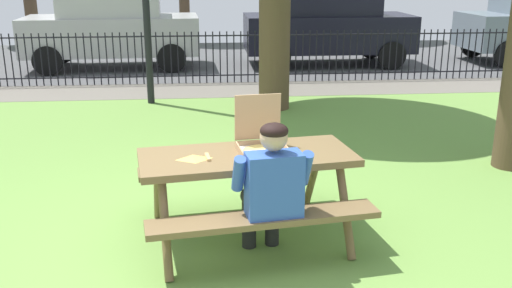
{
  "coord_description": "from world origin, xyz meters",
  "views": [
    {
      "loc": [
        0.15,
        -4.49,
        2.29
      ],
      "look_at": [
        0.6,
        0.43,
        0.75
      ],
      "focal_mm": 40.41,
      "sensor_mm": 36.0,
      "label": 1
    }
  ],
  "objects_px": {
    "parked_car_center": "(112,24)",
    "parked_car_right": "(328,22)",
    "pizza_box_open": "(261,141)",
    "adult_at_table": "(271,187)",
    "pizza_slice_on_table": "(197,158)",
    "picnic_table_foreground": "(247,173)"
  },
  "relations": [
    {
      "from": "pizza_slice_on_table",
      "to": "parked_car_center",
      "type": "height_order",
      "value": "parked_car_center"
    },
    {
      "from": "parked_car_center",
      "to": "parked_car_right",
      "type": "relative_size",
      "value": 1.02
    },
    {
      "from": "pizza_box_open",
      "to": "parked_car_right",
      "type": "height_order",
      "value": "parked_car_right"
    },
    {
      "from": "pizza_slice_on_table",
      "to": "parked_car_right",
      "type": "height_order",
      "value": "parked_car_right"
    },
    {
      "from": "parked_car_center",
      "to": "adult_at_table",
      "type": "bearing_deg",
      "value": -75.03
    },
    {
      "from": "picnic_table_foreground",
      "to": "pizza_box_open",
      "type": "relative_size",
      "value": 4.15
    },
    {
      "from": "parked_car_right",
      "to": "adult_at_table",
      "type": "bearing_deg",
      "value": -104.58
    },
    {
      "from": "pizza_box_open",
      "to": "adult_at_table",
      "type": "relative_size",
      "value": 0.4
    },
    {
      "from": "adult_at_table",
      "to": "parked_car_center",
      "type": "height_order",
      "value": "parked_car_center"
    },
    {
      "from": "pizza_box_open",
      "to": "adult_at_table",
      "type": "height_order",
      "value": "pizza_box_open"
    },
    {
      "from": "picnic_table_foreground",
      "to": "pizza_slice_on_table",
      "type": "relative_size",
      "value": 7.76
    },
    {
      "from": "pizza_box_open",
      "to": "parked_car_center",
      "type": "relative_size",
      "value": 0.12
    },
    {
      "from": "picnic_table_foreground",
      "to": "parked_car_right",
      "type": "relative_size",
      "value": 0.51
    },
    {
      "from": "picnic_table_foreground",
      "to": "pizza_box_open",
      "type": "height_order",
      "value": "pizza_box_open"
    },
    {
      "from": "parked_car_center",
      "to": "parked_car_right",
      "type": "distance_m",
      "value": 5.03
    },
    {
      "from": "pizza_slice_on_table",
      "to": "parked_car_center",
      "type": "bearing_deg",
      "value": 102.25
    },
    {
      "from": "pizza_slice_on_table",
      "to": "adult_at_table",
      "type": "height_order",
      "value": "adult_at_table"
    },
    {
      "from": "adult_at_table",
      "to": "pizza_box_open",
      "type": "bearing_deg",
      "value": 91.44
    },
    {
      "from": "pizza_box_open",
      "to": "parked_car_center",
      "type": "xyz_separation_m",
      "value": [
        -2.53,
        8.96,
        0.15
      ]
    },
    {
      "from": "pizza_slice_on_table",
      "to": "parked_car_right",
      "type": "distance_m",
      "value": 9.63
    },
    {
      "from": "pizza_slice_on_table",
      "to": "adult_at_table",
      "type": "bearing_deg",
      "value": -34.82
    },
    {
      "from": "parked_car_center",
      "to": "pizza_slice_on_table",
      "type": "bearing_deg",
      "value": -77.75
    }
  ]
}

